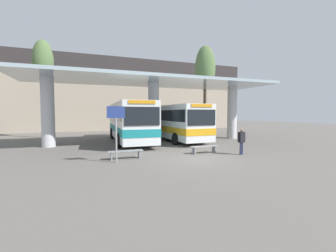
{
  "coord_description": "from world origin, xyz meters",
  "views": [
    {
      "loc": [
        -5.79,
        -10.95,
        2.53
      ],
      "look_at": [
        0.0,
        4.38,
        1.6
      ],
      "focal_mm": 24.0,
      "sensor_mm": 36.0,
      "label": 1
    }
  ],
  "objects_px": {
    "waiting_bench_near_pillar": "(125,153)",
    "transit_bus_left_bay": "(129,120)",
    "info_sign_platform": "(116,122)",
    "pedestrian_waiting": "(241,139)",
    "transit_bus_center_bay": "(174,121)",
    "poplar_tree_behind_right": "(205,69)",
    "poplar_tree_behind_left": "(43,63)",
    "waiting_bench_mid_platform": "(204,148)"
  },
  "relations": [
    {
      "from": "waiting_bench_mid_platform",
      "to": "pedestrian_waiting",
      "type": "bearing_deg",
      "value": -33.32
    },
    {
      "from": "poplar_tree_behind_left",
      "to": "poplar_tree_behind_right",
      "type": "relative_size",
      "value": 0.95
    },
    {
      "from": "transit_bus_left_bay",
      "to": "poplar_tree_behind_right",
      "type": "bearing_deg",
      "value": -156.13
    },
    {
      "from": "transit_bus_left_bay",
      "to": "pedestrian_waiting",
      "type": "height_order",
      "value": "transit_bus_left_bay"
    },
    {
      "from": "waiting_bench_mid_platform",
      "to": "poplar_tree_behind_right",
      "type": "relative_size",
      "value": 0.17
    },
    {
      "from": "transit_bus_left_bay",
      "to": "pedestrian_waiting",
      "type": "distance_m",
      "value": 10.25
    },
    {
      "from": "info_sign_platform",
      "to": "transit_bus_left_bay",
      "type": "bearing_deg",
      "value": 74.76
    },
    {
      "from": "transit_bus_center_bay",
      "to": "info_sign_platform",
      "type": "bearing_deg",
      "value": 49.66
    },
    {
      "from": "info_sign_platform",
      "to": "poplar_tree_behind_left",
      "type": "distance_m",
      "value": 16.61
    },
    {
      "from": "poplar_tree_behind_left",
      "to": "poplar_tree_behind_right",
      "type": "bearing_deg",
      "value": -7.84
    },
    {
      "from": "pedestrian_waiting",
      "to": "waiting_bench_near_pillar",
      "type": "bearing_deg",
      "value": 161.06
    },
    {
      "from": "transit_bus_left_bay",
      "to": "waiting_bench_mid_platform",
      "type": "distance_m",
      "value": 8.4
    },
    {
      "from": "waiting_bench_mid_platform",
      "to": "poplar_tree_behind_right",
      "type": "xyz_separation_m",
      "value": [
        6.68,
        11.53,
        7.48
      ]
    },
    {
      "from": "waiting_bench_mid_platform",
      "to": "info_sign_platform",
      "type": "distance_m",
      "value": 5.88
    },
    {
      "from": "info_sign_platform",
      "to": "pedestrian_waiting",
      "type": "distance_m",
      "value": 7.54
    },
    {
      "from": "info_sign_platform",
      "to": "poplar_tree_behind_left",
      "type": "bearing_deg",
      "value": 109.83
    },
    {
      "from": "pedestrian_waiting",
      "to": "transit_bus_center_bay",
      "type": "bearing_deg",
      "value": 87.28
    },
    {
      "from": "pedestrian_waiting",
      "to": "info_sign_platform",
      "type": "bearing_deg",
      "value": 167.73
    },
    {
      "from": "transit_bus_left_bay",
      "to": "poplar_tree_behind_right",
      "type": "height_order",
      "value": "poplar_tree_behind_right"
    },
    {
      "from": "poplar_tree_behind_left",
      "to": "transit_bus_center_bay",
      "type": "bearing_deg",
      "value": -29.17
    },
    {
      "from": "transit_bus_left_bay",
      "to": "poplar_tree_behind_right",
      "type": "relative_size",
      "value": 1.08
    },
    {
      "from": "transit_bus_center_bay",
      "to": "pedestrian_waiting",
      "type": "relative_size",
      "value": 6.47
    },
    {
      "from": "transit_bus_left_bay",
      "to": "waiting_bench_mid_platform",
      "type": "bearing_deg",
      "value": 115.77
    },
    {
      "from": "transit_bus_left_bay",
      "to": "waiting_bench_mid_platform",
      "type": "xyz_separation_m",
      "value": [
        3.3,
        -7.57,
        -1.56
      ]
    },
    {
      "from": "transit_bus_left_bay",
      "to": "info_sign_platform",
      "type": "distance_m",
      "value": 8.65
    },
    {
      "from": "poplar_tree_behind_right",
      "to": "poplar_tree_behind_left",
      "type": "bearing_deg",
      "value": 172.16
    },
    {
      "from": "transit_bus_center_bay",
      "to": "info_sign_platform",
      "type": "height_order",
      "value": "transit_bus_center_bay"
    },
    {
      "from": "waiting_bench_near_pillar",
      "to": "transit_bus_left_bay",
      "type": "bearing_deg",
      "value": 77.52
    },
    {
      "from": "poplar_tree_behind_right",
      "to": "transit_bus_center_bay",
      "type": "bearing_deg",
      "value": -143.64
    },
    {
      "from": "transit_bus_left_bay",
      "to": "poplar_tree_behind_left",
      "type": "xyz_separation_m",
      "value": [
        -7.58,
        6.38,
        5.74
      ]
    },
    {
      "from": "transit_bus_left_bay",
      "to": "poplar_tree_behind_left",
      "type": "distance_m",
      "value": 11.45
    },
    {
      "from": "pedestrian_waiting",
      "to": "poplar_tree_behind_right",
      "type": "bearing_deg",
      "value": 60.65
    },
    {
      "from": "transit_bus_left_bay",
      "to": "info_sign_platform",
      "type": "height_order",
      "value": "transit_bus_left_bay"
    },
    {
      "from": "info_sign_platform",
      "to": "poplar_tree_behind_left",
      "type": "xyz_separation_m",
      "value": [
        -5.31,
        14.72,
        5.59
      ]
    },
    {
      "from": "transit_bus_left_bay",
      "to": "poplar_tree_behind_left",
      "type": "height_order",
      "value": "poplar_tree_behind_left"
    },
    {
      "from": "poplar_tree_behind_left",
      "to": "transit_bus_left_bay",
      "type": "bearing_deg",
      "value": -40.08
    },
    {
      "from": "transit_bus_left_bay",
      "to": "poplar_tree_behind_left",
      "type": "bearing_deg",
      "value": -37.86
    },
    {
      "from": "transit_bus_left_bay",
      "to": "waiting_bench_near_pillar",
      "type": "relative_size",
      "value": 5.88
    },
    {
      "from": "waiting_bench_mid_platform",
      "to": "poplar_tree_behind_left",
      "type": "bearing_deg",
      "value": 127.96
    },
    {
      "from": "waiting_bench_near_pillar",
      "to": "poplar_tree_behind_left",
      "type": "bearing_deg",
      "value": 112.95
    },
    {
      "from": "transit_bus_center_bay",
      "to": "waiting_bench_near_pillar",
      "type": "distance_m",
      "value": 9.55
    },
    {
      "from": "poplar_tree_behind_left",
      "to": "info_sign_platform",
      "type": "bearing_deg",
      "value": -70.17
    }
  ]
}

